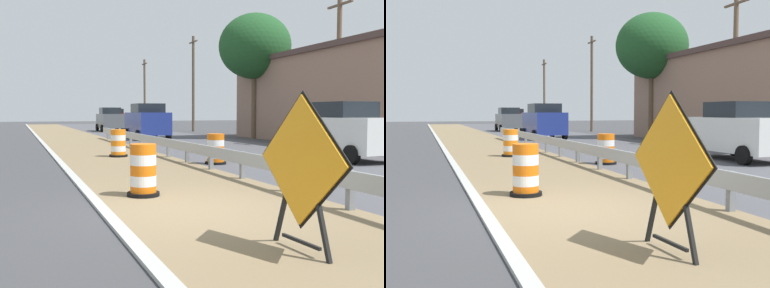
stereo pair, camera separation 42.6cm
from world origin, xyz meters
The scene contains 17 objects.
ground_plane centered at (0.00, 0.00, 0.00)m, with size 160.00×160.00×0.00m, color #3D3D3F.
median_dirt_strip centered at (0.87, 0.00, 0.00)m, with size 4.14×120.00×0.01m, color #7F6B4C.
curb_near_edge centered at (-1.30, 0.00, 0.00)m, with size 0.20×120.00×0.11m, color #ADADA8.
guardrail_median centered at (2.70, 2.03, 0.52)m, with size 0.18×41.13×0.71m.
warning_sign_diamond centered at (0.56, -2.79, 1.06)m, with size 0.16×1.69×1.99m.
traffic_barrel_nearest centered at (-0.26, 1.56, 0.48)m, with size 0.67×0.67×1.07m.
traffic_barrel_close centered at (3.47, 6.37, 0.45)m, with size 0.71×0.71×1.00m.
traffic_barrel_mid centered at (1.00, 10.00, 0.47)m, with size 0.71×0.71×1.05m.
car_lead_near_lane centered at (5.20, 21.08, 1.12)m, with size 2.19×4.63×2.25m.
car_trailing_near_lane centered at (8.47, 6.04, 1.04)m, with size 2.00×4.10×2.08m.
car_lead_far_lane centered at (5.20, 33.58, 1.05)m, with size 2.07×4.06×2.11m.
car_mid_far_lane centered at (8.83, 48.83, 1.05)m, with size 2.28×4.22×2.11m.
roadside_shop_near centered at (15.87, 13.95, 2.61)m, with size 8.23×16.32×5.19m.
utility_pole_near centered at (12.30, 11.37, 3.89)m, with size 0.24×1.80×7.46m.
utility_pole_mid centered at (12.04, 30.61, 4.32)m, with size 0.24×1.80×8.33m.
utility_pole_far centered at (10.99, 43.10, 3.95)m, with size 0.24×1.80×7.60m.
tree_roadside centered at (11.86, 19.16, 5.92)m, with size 4.65×4.65×8.04m.
Camera 2 is at (-2.28, -7.69, 1.72)m, focal length 43.29 mm.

